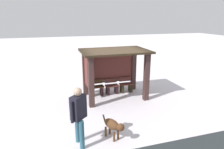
{
  "coord_description": "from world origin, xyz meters",
  "views": [
    {
      "loc": [
        -2.69,
        -8.32,
        3.65
      ],
      "look_at": [
        -0.34,
        -0.69,
        1.32
      ],
      "focal_mm": 31.99,
      "sensor_mm": 36.0,
      "label": 1
    }
  ],
  "objects_px": {
    "bus_shelter": "(112,63)",
    "bench_center_inside": "(112,88)",
    "bench_left_inside": "(97,89)",
    "person_walking": "(79,112)",
    "dog": "(113,125)",
    "bench_right_inside": "(126,86)"
  },
  "relations": [
    {
      "from": "bus_shelter",
      "to": "bench_center_inside",
      "type": "height_order",
      "value": "bus_shelter"
    },
    {
      "from": "bus_shelter",
      "to": "bench_center_inside",
      "type": "relative_size",
      "value": 4.18
    },
    {
      "from": "bench_left_inside",
      "to": "bench_center_inside",
      "type": "height_order",
      "value": "bench_left_inside"
    },
    {
      "from": "bus_shelter",
      "to": "person_walking",
      "type": "xyz_separation_m",
      "value": [
        -2.01,
        -3.36,
        -0.52
      ]
    },
    {
      "from": "bus_shelter",
      "to": "dog",
      "type": "relative_size",
      "value": 3.44
    },
    {
      "from": "bus_shelter",
      "to": "bench_center_inside",
      "type": "xyz_separation_m",
      "value": [
        0.09,
        0.28,
        -1.29
      ]
    },
    {
      "from": "bench_right_inside",
      "to": "bench_center_inside",
      "type": "bearing_deg",
      "value": 179.99
    },
    {
      "from": "bench_center_inside",
      "to": "bench_left_inside",
      "type": "bearing_deg",
      "value": -179.91
    },
    {
      "from": "bench_right_inside",
      "to": "bus_shelter",
      "type": "bearing_deg",
      "value": -161.49
    },
    {
      "from": "bench_left_inside",
      "to": "dog",
      "type": "relative_size",
      "value": 0.86
    },
    {
      "from": "bench_center_inside",
      "to": "bench_right_inside",
      "type": "relative_size",
      "value": 0.99
    },
    {
      "from": "bench_left_inside",
      "to": "bench_center_inside",
      "type": "distance_m",
      "value": 0.74
    },
    {
      "from": "bench_left_inside",
      "to": "person_walking",
      "type": "relative_size",
      "value": 0.41
    },
    {
      "from": "bench_right_inside",
      "to": "person_walking",
      "type": "distance_m",
      "value": 4.68
    },
    {
      "from": "bench_left_inside",
      "to": "dog",
      "type": "bearing_deg",
      "value": -95.07
    },
    {
      "from": "person_walking",
      "to": "bench_left_inside",
      "type": "bearing_deg",
      "value": 69.62
    },
    {
      "from": "dog",
      "to": "bench_left_inside",
      "type": "bearing_deg",
      "value": 84.93
    },
    {
      "from": "bus_shelter",
      "to": "bench_left_inside",
      "type": "xyz_separation_m",
      "value": [
        -0.65,
        0.28,
        -1.28
      ]
    },
    {
      "from": "bench_center_inside",
      "to": "dog",
      "type": "relative_size",
      "value": 0.82
    },
    {
      "from": "bench_right_inside",
      "to": "person_walking",
      "type": "xyz_separation_m",
      "value": [
        -2.84,
        -3.64,
        0.77
      ]
    },
    {
      "from": "person_walking",
      "to": "dog",
      "type": "bearing_deg",
      "value": 1.16
    },
    {
      "from": "person_walking",
      "to": "bench_center_inside",
      "type": "bearing_deg",
      "value": 60.07
    }
  ]
}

